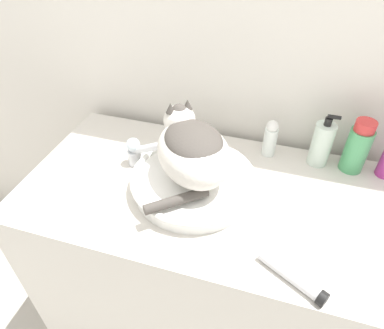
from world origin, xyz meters
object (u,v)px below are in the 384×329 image
(faucet, at_px, (137,151))
(soap_pump_bottle, at_px, (322,144))
(deodorant_stick, at_px, (270,138))
(mouthwash_bottle, at_px, (357,147))
(cat, at_px, (192,148))
(cream_tube, at_px, (293,277))

(faucet, relative_size, soap_pump_bottle, 0.73)
(deodorant_stick, relative_size, mouthwash_bottle, 0.73)
(cat, xyz_separation_m, faucet, (-0.20, 0.05, -0.09))
(cream_tube, bearing_deg, cat, 143.42)
(soap_pump_bottle, bearing_deg, faucet, -161.64)
(deodorant_stick, xyz_separation_m, cream_tube, (0.12, -0.47, -0.05))
(mouthwash_bottle, bearing_deg, deodorant_stick, 180.00)
(cat, xyz_separation_m, deodorant_stick, (0.20, 0.23, -0.08))
(deodorant_stick, height_order, soap_pump_bottle, soap_pump_bottle)
(cat, bearing_deg, faucet, 36.26)
(mouthwash_bottle, relative_size, cream_tube, 1.06)
(faucet, height_order, soap_pump_bottle, soap_pump_bottle)
(faucet, height_order, deodorant_stick, deodorant_stick)
(soap_pump_bottle, bearing_deg, mouthwash_bottle, 0.00)
(cream_tube, bearing_deg, deodorant_stick, 103.91)
(faucet, relative_size, cream_tube, 0.79)
(faucet, xyz_separation_m, soap_pump_bottle, (0.56, 0.18, 0.02))
(faucet, distance_m, cream_tube, 0.59)
(cat, xyz_separation_m, soap_pump_bottle, (0.36, 0.23, -0.07))
(mouthwash_bottle, height_order, cream_tube, mouthwash_bottle)
(cat, relative_size, mouthwash_bottle, 2.00)
(cat, distance_m, deodorant_stick, 0.32)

